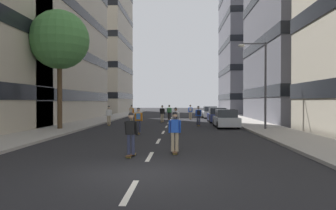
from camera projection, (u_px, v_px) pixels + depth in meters
The scene contains 22 objects.
ground_plane at pixel (169, 122), 33.49m from camera, with size 141.44×141.44×0.00m, color black.
sidewalk_left at pixel (100, 120), 36.75m from camera, with size 3.42×64.83×0.14m, color #9E9991.
sidewalk_right at pixel (241, 120), 36.12m from camera, with size 3.42×64.83×0.14m, color #9E9991.
lane_markings at pixel (170, 121), 35.42m from camera, with size 0.16×57.20×0.01m.
building_left_far at pixel (94, 45), 64.51m from camera, with size 12.90×17.50×26.73m.
building_right_mid at pixel (317, 24), 35.00m from camera, with size 12.90×16.47×21.06m.
building_right_far at pixel (257, 23), 63.18m from camera, with size 12.90×17.34×34.87m.
parked_car_near at pixel (210, 113), 42.05m from camera, with size 1.82×4.40×1.52m.
parked_car_mid at pixel (217, 116), 33.64m from camera, with size 1.82×4.40×1.52m.
parked_car_far at pixel (226, 119), 27.11m from camera, with size 1.82×4.40×1.52m.
street_tree_near at pixel (59, 40), 24.43m from camera, with size 4.45×4.45×8.96m.
streetlamp_right at pixel (261, 76), 24.27m from camera, with size 2.13×0.30×6.50m.
skater_0 at pixel (132, 112), 35.16m from camera, with size 0.57×0.92×1.78m.
skater_1 at pixel (138, 119), 21.80m from camera, with size 0.54×0.91×1.78m.
skater_2 at pixel (131, 132), 12.88m from camera, with size 0.56×0.92×1.78m.
skater_3 at pixel (162, 113), 33.87m from camera, with size 0.56×0.92×1.78m.
skater_4 at pixel (175, 130), 13.68m from camera, with size 0.54×0.91×1.78m.
skater_5 at pixel (176, 118), 22.84m from camera, with size 0.54×0.91×1.78m.
skater_6 at pixel (169, 111), 37.20m from camera, with size 0.53×0.90×1.78m.
skater_7 at pixel (109, 115), 29.26m from camera, with size 0.57×0.92×1.78m.
skater_8 at pixel (198, 114), 28.89m from camera, with size 0.55×0.91×1.78m.
skater_9 at pixel (190, 111), 39.19m from camera, with size 0.55×0.91×1.78m.
Camera 1 is at (1.25, -9.87, 2.23)m, focal length 34.58 mm.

